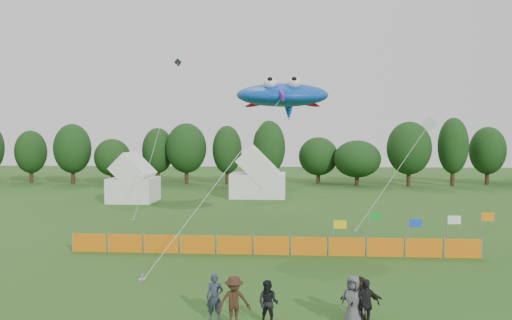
# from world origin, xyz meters

# --- Properties ---
(ground) EXTENTS (160.00, 160.00, 0.00)m
(ground) POSITION_xyz_m (0.00, 0.00, 0.00)
(ground) COLOR #234C16
(ground) RESTS_ON ground
(treeline) EXTENTS (104.57, 8.78, 8.36)m
(treeline) POSITION_xyz_m (1.61, 44.93, 4.18)
(treeline) COLOR #382314
(treeline) RESTS_ON ground
(tent_left) EXTENTS (4.26, 4.26, 3.76)m
(tent_left) POSITION_xyz_m (-13.27, 28.30, 1.90)
(tent_left) COLOR white
(tent_left) RESTS_ON ground
(tent_right) EXTENTS (5.64, 4.51, 3.98)m
(tent_right) POSITION_xyz_m (-1.61, 32.60, 2.01)
(tent_right) COLOR white
(tent_right) RESTS_ON ground
(barrier_fence) EXTENTS (21.90, 0.06, 1.00)m
(barrier_fence) POSITION_xyz_m (0.67, 8.17, 0.50)
(barrier_fence) COLOR orange
(barrier_fence) RESTS_ON ground
(flag_row) EXTENTS (10.73, 0.77, 2.21)m
(flag_row) POSITION_xyz_m (9.23, 9.02, 1.40)
(flag_row) COLOR gray
(flag_row) RESTS_ON ground
(spectator_a) EXTENTS (0.61, 0.42, 1.64)m
(spectator_a) POSITION_xyz_m (-0.92, -1.39, 0.82)
(spectator_a) COLOR #282E43
(spectator_a) RESTS_ON ground
(spectator_b) EXTENTS (0.89, 0.79, 1.53)m
(spectator_b) POSITION_xyz_m (0.95, -1.69, 0.77)
(spectator_b) COLOR black
(spectator_b) RESTS_ON ground
(spectator_c) EXTENTS (1.25, 0.93, 1.72)m
(spectator_c) POSITION_xyz_m (-0.19, -1.87, 0.86)
(spectator_c) COLOR #311E13
(spectator_c) RESTS_ON ground
(spectator_d) EXTENTS (1.06, 0.64, 1.69)m
(spectator_d) POSITION_xyz_m (4.16, -1.79, 0.84)
(spectator_d) COLOR black
(spectator_d) RESTS_ON ground
(spectator_e) EXTENTS (1.02, 0.87, 1.76)m
(spectator_e) POSITION_xyz_m (3.78, -1.69, 0.88)
(spectator_e) COLOR #4B4A4F
(spectator_e) RESTS_ON ground
(spectator_f) EXTENTS (1.47, 0.56, 1.55)m
(spectator_f) POSITION_xyz_m (4.11, -1.05, 0.77)
(spectator_f) COLOR black
(spectator_f) RESTS_ON ground
(stingray_kite) EXTENTS (9.13, 17.47, 9.90)m
(stingray_kite) POSITION_xyz_m (1.20, 13.19, 8.85)
(stingray_kite) COLOR blue
(stingray_kite) RESTS_ON ground
(small_kite_white) EXTENTS (7.28, 6.80, 7.93)m
(small_kite_white) POSITION_xyz_m (10.82, 19.82, 5.42)
(small_kite_white) COLOR white
(small_kite_white) RESTS_ON ground
(small_kite_dark) EXTENTS (1.85, 9.62, 13.43)m
(small_kite_dark) POSITION_xyz_m (-9.29, 23.04, 7.04)
(small_kite_dark) COLOR black
(small_kite_dark) RESTS_ON ground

